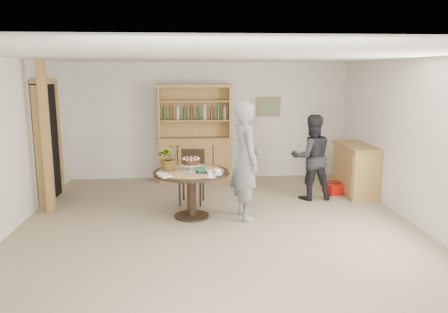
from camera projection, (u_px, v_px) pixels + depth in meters
ground at (219, 235)px, 6.25m from camera, size 7.00×7.00×0.00m
room_shell at (218, 113)px, 5.93m from camera, size 6.04×7.04×2.52m
doorway at (48, 139)px, 7.79m from camera, size 0.13×1.10×2.18m
pine_post at (46, 138)px, 7.00m from camera, size 0.12×0.12×2.50m
hutch at (195, 149)px, 9.27m from camera, size 1.62×0.54×2.04m
sideboard at (355, 169)px, 8.32m from camera, size 0.54×1.26×0.94m
dining_table at (191, 180)px, 6.91m from camera, size 1.20×1.20×0.76m
dining_chair at (192, 173)px, 7.73m from camera, size 0.48×0.48×0.95m
birthday_cake at (191, 163)px, 6.90m from camera, size 0.30×0.30×0.20m
flower_vase at (169, 157)px, 6.86m from camera, size 0.47×0.44×0.42m
gift_tray at (205, 171)px, 6.77m from camera, size 0.30×0.20×0.08m
coffee_cup_a at (218, 172)px, 6.62m from camera, size 0.15×0.15×0.09m
coffee_cup_b at (210, 175)px, 6.45m from camera, size 0.15×0.15×0.08m
napkins at (164, 175)px, 6.54m from camera, size 0.24×0.33×0.03m
teen_boy at (246, 160)px, 6.81m from camera, size 0.56×0.75×1.88m
adult_person at (312, 157)px, 7.89m from camera, size 0.78×0.62×1.55m
red_suitcase at (341, 188)px, 8.41m from camera, size 0.66×0.49×0.21m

